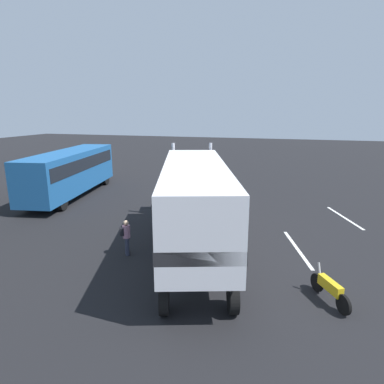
{
  "coord_description": "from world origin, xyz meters",
  "views": [
    {
      "loc": [
        -19.39,
        -5.9,
        6.35
      ],
      "look_at": [
        -0.9,
        -0.52,
        1.6
      ],
      "focal_mm": 30.96,
      "sensor_mm": 36.0,
      "label": 1
    }
  ],
  "objects_px": {
    "parked_bus": "(70,169)",
    "motorcycle": "(330,289)",
    "semi_truck": "(194,196)",
    "person_bystander": "(126,236)"
  },
  "relations": [
    {
      "from": "parked_bus",
      "to": "motorcycle",
      "type": "bearing_deg",
      "value": -120.0
    },
    {
      "from": "semi_truck",
      "to": "parked_bus",
      "type": "distance_m",
      "value": 13.38
    },
    {
      "from": "semi_truck",
      "to": "person_bystander",
      "type": "height_order",
      "value": "semi_truck"
    },
    {
      "from": "person_bystander",
      "to": "motorcycle",
      "type": "bearing_deg",
      "value": -100.28
    },
    {
      "from": "parked_bus",
      "to": "motorcycle",
      "type": "distance_m",
      "value": 20.02
    },
    {
      "from": "semi_truck",
      "to": "person_bystander",
      "type": "relative_size",
      "value": 8.73
    },
    {
      "from": "person_bystander",
      "to": "motorcycle",
      "type": "distance_m",
      "value": 8.52
    },
    {
      "from": "parked_bus",
      "to": "motorcycle",
      "type": "height_order",
      "value": "parked_bus"
    },
    {
      "from": "parked_bus",
      "to": "semi_truck",
      "type": "bearing_deg",
      "value": -120.15
    },
    {
      "from": "semi_truck",
      "to": "motorcycle",
      "type": "xyz_separation_m",
      "value": [
        -3.26,
        -5.72,
        -2.04
      ]
    }
  ]
}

